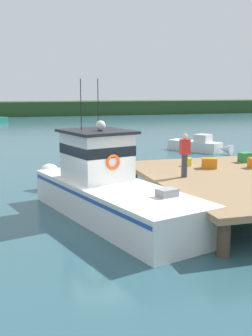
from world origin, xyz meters
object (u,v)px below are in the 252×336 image
object	(u,v)px
main_fishing_boat	(106,188)
bait_bucket	(188,162)
moored_boat_off_the_point	(199,145)
deckhand_by_the_boat	(185,154)
crate_stack_mid_dock	(209,163)
mooring_buoy_inshore	(90,148)
crate_single_far	(246,157)
mooring_buoy_channel_marker	(207,148)

from	to	relation	value
main_fishing_boat	bait_bucket	xyz separation A→B (m)	(4.17, 2.24, 0.36)
moored_boat_off_the_point	deckhand_by_the_boat	bearing A→B (deg)	-117.92
deckhand_by_the_boat	moored_boat_off_the_point	world-z (taller)	deckhand_by_the_boat
bait_bucket	moored_boat_off_the_point	distance (m)	12.86
crate_stack_mid_dock	bait_bucket	xyz separation A→B (m)	(-0.60, 0.76, -0.04)
moored_boat_off_the_point	mooring_buoy_inshore	bearing A→B (deg)	162.63
main_fishing_boat	crate_single_far	distance (m)	7.48
mooring_buoy_inshore	mooring_buoy_channel_marker	xyz separation A→B (m)	(8.30, -2.31, 0.00)
crate_single_far	moored_boat_off_the_point	bearing A→B (deg)	74.47
main_fishing_boat	moored_boat_off_the_point	world-z (taller)	main_fishing_boat
mooring_buoy_inshore	main_fishing_boat	bearing A→B (deg)	-99.25
crate_single_far	deckhand_by_the_boat	distance (m)	4.68
deckhand_by_the_boat	mooring_buoy_inshore	xyz separation A→B (m)	(-0.44, 15.84, -1.86)
crate_single_far	bait_bucket	distance (m)	2.90
main_fishing_boat	crate_single_far	size ratio (longest dim) A/B	16.52
crate_stack_mid_dock	mooring_buoy_channel_marker	world-z (taller)	crate_stack_mid_dock
moored_boat_off_the_point	mooring_buoy_channel_marker	distance (m)	0.77
main_fishing_boat	crate_stack_mid_dock	xyz separation A→B (m)	(4.77, 1.48, 0.40)
crate_single_far	crate_stack_mid_dock	xyz separation A→B (m)	(-2.30, -0.93, -0.00)
main_fishing_boat	bait_bucket	distance (m)	4.75
main_fishing_boat	deckhand_by_the_boat	size ratio (longest dim) A/B	6.08
crate_single_far	bait_bucket	world-z (taller)	crate_single_far
crate_single_far	deckhand_by_the_boat	bearing A→B (deg)	-150.37
crate_stack_mid_dock	moored_boat_off_the_point	size ratio (longest dim) A/B	0.13
bait_bucket	deckhand_by_the_boat	xyz separation A→B (m)	(-1.14, -2.13, 0.69)
deckhand_by_the_boat	mooring_buoy_channel_marker	distance (m)	15.76
bait_bucket	mooring_buoy_inshore	distance (m)	13.85
main_fishing_boat	crate_stack_mid_dock	bearing A→B (deg)	17.24
mooring_buoy_channel_marker	crate_single_far	bearing A→B (deg)	-108.85
moored_boat_off_the_point	mooring_buoy_inshore	xyz separation A→B (m)	(-7.57, 2.37, -0.23)
main_fishing_boat	crate_stack_mid_dock	distance (m)	5.01
bait_bucket	deckhand_by_the_boat	bearing A→B (deg)	-118.09
main_fishing_boat	mooring_buoy_inshore	xyz separation A→B (m)	(2.60, 15.95, -0.81)
crate_single_far	mooring_buoy_inshore	size ratio (longest dim) A/B	1.49
crate_single_far	bait_bucket	xyz separation A→B (m)	(-2.90, -0.16, -0.04)
bait_bucket	mooring_buoy_channel_marker	bearing A→B (deg)	59.43
crate_single_far	deckhand_by_the_boat	world-z (taller)	deckhand_by_the_boat
deckhand_by_the_boat	moored_boat_off_the_point	xyz separation A→B (m)	(7.14, 13.47, -1.63)
crate_single_far	crate_stack_mid_dock	size ratio (longest dim) A/B	1.00
deckhand_by_the_boat	moored_boat_off_the_point	bearing A→B (deg)	62.08
crate_single_far	moored_boat_off_the_point	xyz separation A→B (m)	(3.10, 11.18, -0.98)
mooring_buoy_inshore	crate_stack_mid_dock	bearing A→B (deg)	-81.47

